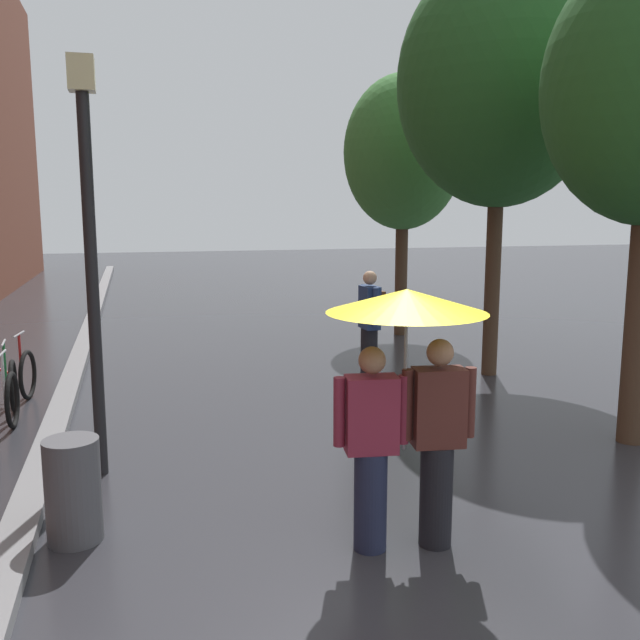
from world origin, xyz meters
name	(u,v)px	position (x,y,z in m)	size (l,w,h in m)	color
ground_plane	(457,573)	(0.00, 0.00, 0.00)	(80.00, 80.00, 0.00)	#2D2D33
kerb_strip	(85,340)	(-3.20, 10.00, 0.06)	(0.30, 36.00, 0.12)	slate
street_tree_1	(500,82)	(3.30, 5.49, 4.56)	(3.15, 3.15, 6.47)	#473323
street_tree_2	(403,153)	(3.26, 9.22, 3.79)	(2.47, 2.47, 5.39)	#473323
couple_under_umbrella	(406,371)	(-0.23, 0.50, 1.43)	(1.23, 1.23, 2.06)	#1E233D
street_lamp_post	(90,237)	(-2.60, 2.72, 2.38)	(0.24, 0.24, 4.05)	black
litter_bin	(73,490)	(-2.75, 1.29, 0.42)	(0.44, 0.44, 0.85)	#4C4C51
pedestrian_walking_midground	(370,324)	(1.23, 5.43, 0.92)	(0.34, 0.59, 1.74)	black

